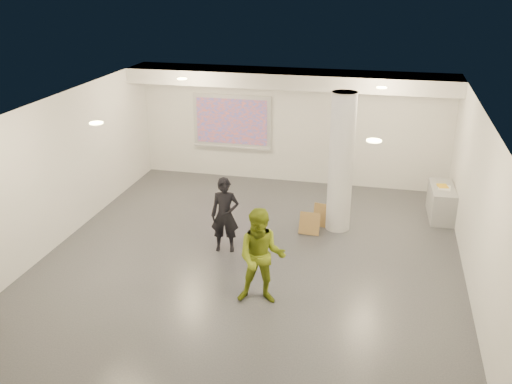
% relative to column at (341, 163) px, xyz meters
% --- Properties ---
extents(floor, '(8.00, 9.00, 0.01)m').
position_rel_column_xyz_m(floor, '(-1.50, -1.80, -1.50)').
color(floor, '#383A3F').
rests_on(floor, ground).
extents(ceiling, '(8.00, 9.00, 0.01)m').
position_rel_column_xyz_m(ceiling, '(-1.50, -1.80, 1.50)').
color(ceiling, white).
rests_on(ceiling, floor).
extents(wall_back, '(8.00, 0.01, 3.00)m').
position_rel_column_xyz_m(wall_back, '(-1.50, 2.70, 0.00)').
color(wall_back, silver).
rests_on(wall_back, floor).
extents(wall_front, '(8.00, 0.01, 3.00)m').
position_rel_column_xyz_m(wall_front, '(-1.50, -6.30, 0.00)').
color(wall_front, silver).
rests_on(wall_front, floor).
extents(wall_left, '(0.01, 9.00, 3.00)m').
position_rel_column_xyz_m(wall_left, '(-5.50, -1.80, 0.00)').
color(wall_left, silver).
rests_on(wall_left, floor).
extents(wall_right, '(0.01, 9.00, 3.00)m').
position_rel_column_xyz_m(wall_right, '(2.50, -1.80, 0.00)').
color(wall_right, silver).
rests_on(wall_right, floor).
extents(soffit_band, '(8.00, 1.10, 0.36)m').
position_rel_column_xyz_m(soffit_band, '(-1.50, 2.15, 1.32)').
color(soffit_band, silver).
rests_on(soffit_band, ceiling).
extents(downlight_nw, '(0.22, 0.22, 0.02)m').
position_rel_column_xyz_m(downlight_nw, '(-3.70, 0.70, 1.48)').
color(downlight_nw, '#EBE38B').
rests_on(downlight_nw, ceiling).
extents(downlight_ne, '(0.22, 0.22, 0.02)m').
position_rel_column_xyz_m(downlight_ne, '(0.70, 0.70, 1.48)').
color(downlight_ne, '#EBE38B').
rests_on(downlight_ne, ceiling).
extents(downlight_sw, '(0.22, 0.22, 0.02)m').
position_rel_column_xyz_m(downlight_sw, '(-3.70, -3.30, 1.48)').
color(downlight_sw, '#EBE38B').
rests_on(downlight_sw, ceiling).
extents(downlight_se, '(0.22, 0.22, 0.02)m').
position_rel_column_xyz_m(downlight_se, '(0.70, -3.30, 1.48)').
color(downlight_se, '#EBE38B').
rests_on(downlight_se, ceiling).
extents(column, '(0.52, 0.52, 3.00)m').
position_rel_column_xyz_m(column, '(0.00, 0.00, 0.00)').
color(column, silver).
rests_on(column, floor).
extents(projection_screen, '(2.10, 0.13, 1.42)m').
position_rel_column_xyz_m(projection_screen, '(-3.10, 2.65, 0.03)').
color(projection_screen, silver).
rests_on(projection_screen, wall_back).
extents(credenza, '(0.57, 1.27, 0.73)m').
position_rel_column_xyz_m(credenza, '(2.22, 1.14, -1.14)').
color(credenza, gray).
rests_on(credenza, floor).
extents(papers_stack, '(0.30, 0.37, 0.02)m').
position_rel_column_xyz_m(papers_stack, '(2.24, 1.07, -0.76)').
color(papers_stack, white).
rests_on(papers_stack, credenza).
extents(postit_pad, '(0.26, 0.32, 0.03)m').
position_rel_column_xyz_m(postit_pad, '(2.21, 1.15, -0.76)').
color(postit_pad, gold).
rests_on(postit_pad, credenza).
extents(cardboard_back, '(0.49, 0.23, 0.52)m').
position_rel_column_xyz_m(cardboard_back, '(-0.30, 0.01, -1.24)').
color(cardboard_back, olive).
rests_on(cardboard_back, floor).
extents(cardboard_front, '(0.45, 0.23, 0.47)m').
position_rel_column_xyz_m(cardboard_front, '(-0.56, -0.42, -1.26)').
color(cardboard_front, olive).
rests_on(cardboard_front, floor).
extents(woman, '(0.61, 0.45, 1.53)m').
position_rel_column_xyz_m(woman, '(-2.09, -1.55, -0.74)').
color(woman, black).
rests_on(woman, floor).
extents(man, '(0.90, 0.75, 1.69)m').
position_rel_column_xyz_m(man, '(-0.98, -3.24, -0.65)').
color(man, olive).
rests_on(man, floor).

